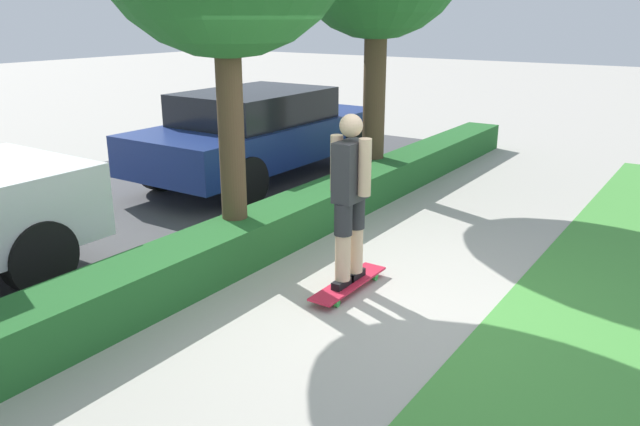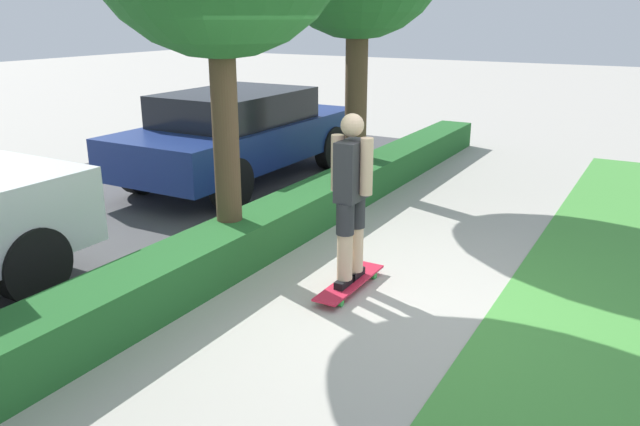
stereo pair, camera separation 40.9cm
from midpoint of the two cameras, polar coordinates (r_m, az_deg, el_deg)
name	(u,v)px [view 2 (the right image)]	position (r m, az deg, el deg)	size (l,w,h in m)	color
ground_plane	(375,297)	(5.85, 3.08, -7.70)	(60.00, 60.00, 0.00)	#ADA89E
street_asphalt	(70,224)	(8.46, -23.21, -0.97)	(14.49, 5.00, 0.01)	#474749
hedge_row	(236,244)	(6.58, -9.44, -2.82)	(14.49, 0.60, 0.46)	#236028
skateboard	(350,283)	(5.96, 0.77, -6.42)	(1.04, 0.24, 0.09)	red
skater_person	(351,195)	(5.66, 0.81, 1.59)	(0.48, 0.41, 1.60)	black
parked_car_middle	(240,133)	(9.79, -8.51, 7.27)	(4.37, 1.88, 1.40)	navy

